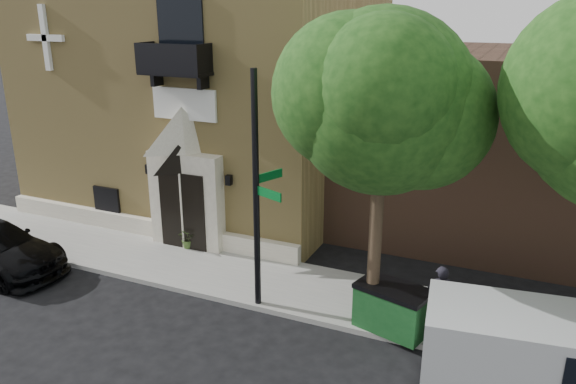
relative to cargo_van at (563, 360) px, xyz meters
name	(u,v)px	position (x,y,z in m)	size (l,w,h in m)	color
ground	(166,290)	(-10.31, 0.92, -1.15)	(120.00, 120.00, 0.00)	black
sidewalk	(222,272)	(-9.31, 2.42, -1.08)	(42.00, 3.00, 0.15)	gray
church	(213,88)	(-13.29, 8.88, 3.48)	(12.20, 11.01, 9.30)	tan
street_tree_left	(383,101)	(-4.28, 1.27, 4.71)	(4.97, 4.38, 7.77)	#38281C
cargo_van	(563,360)	(0.00, 0.00, 0.00)	(5.27, 2.64, 2.06)	silver
street_sign	(257,193)	(-7.38, 1.13, 2.17)	(0.95, 1.22, 6.31)	black
fire_hydrant	(385,312)	(-3.99, 1.47, -0.66)	(0.40, 0.32, 0.70)	#B20016
dumpster	(392,308)	(-3.76, 1.32, -0.41)	(2.00, 1.47, 1.17)	#103D18
planter	(188,239)	(-11.17, 3.44, -0.67)	(0.60, 0.52, 0.67)	#426027
pedestrian_near	(439,297)	(-2.73, 1.85, -0.15)	(0.62, 0.41, 1.71)	black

